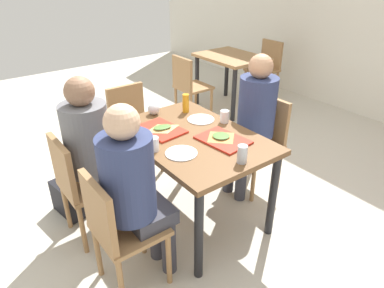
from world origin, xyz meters
The scene contains 24 objects.
ground_plane centered at (0.00, 0.00, -0.01)m, with size 10.00×10.00×0.02m, color beige.
main_table centered at (0.00, 0.00, 0.66)m, with size 1.20×0.83×0.76m.
chair_near_left centered at (-0.30, -0.80, 0.50)m, with size 0.40×0.40×0.85m.
chair_near_right centered at (0.30, -0.80, 0.50)m, with size 0.40×0.40×0.85m.
chair_far_side centered at (0.00, 0.80, 0.50)m, with size 0.40×0.40×0.85m.
chair_left_end centered at (-0.98, 0.00, 0.50)m, with size 0.40×0.40×0.85m.
person_in_red centered at (-0.30, -0.66, 0.75)m, with size 0.32×0.42×1.26m.
person_in_brown_jacket centered at (0.30, -0.66, 0.75)m, with size 0.32×0.42×1.26m.
person_far_side centered at (0.00, 0.66, 0.75)m, with size 0.32×0.42×1.26m.
tray_red_near centered at (-0.21, -0.14, 0.76)m, with size 0.36×0.26×0.02m, color red.
tray_red_far centered at (0.21, 0.12, 0.76)m, with size 0.36×0.26×0.02m, color red.
paper_plate_center centered at (-0.18, 0.23, 0.76)m, with size 0.22×0.22×0.01m, color white.
paper_plate_near_edge centered at (0.18, -0.23, 0.76)m, with size 0.22×0.22×0.01m, color white.
pizza_slice_a centered at (-0.20, -0.13, 0.78)m, with size 0.16×0.22×0.02m.
pizza_slice_b centered at (0.18, 0.13, 0.78)m, with size 0.18×0.19×0.02m.
plastic_cup_a centered at (-0.03, 0.35, 0.81)m, with size 0.07×0.07×0.10m, color white.
plastic_cup_b centered at (0.03, -0.35, 0.81)m, with size 0.07×0.07×0.10m, color white.
soda_can centered at (0.51, 0.02, 0.82)m, with size 0.07×0.07×0.12m, color #B7BCC6.
condiment_bottle centered at (-0.39, 0.23, 0.84)m, with size 0.06×0.06×0.16m, color orange.
foil_bundle centered at (-0.51, -0.02, 0.81)m, with size 0.10×0.10×0.10m, color silver.
handbag centered at (-0.65, -0.81, 0.14)m, with size 0.32×0.16×0.28m, color black.
background_table centered at (-1.61, 1.89, 0.63)m, with size 0.90×0.70×0.76m.
background_chair_near centered at (-1.61, 1.16, 0.50)m, with size 0.40×0.40×0.85m.
background_chair_far centered at (-1.61, 2.63, 0.50)m, with size 0.40×0.40×0.85m.
Camera 1 is at (1.86, -1.41, 1.93)m, focal length 32.55 mm.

